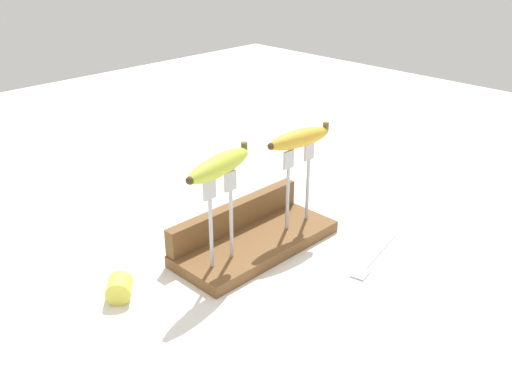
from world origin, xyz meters
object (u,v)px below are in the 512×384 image
Objects in this scene: banana_raised_right at (300,138)px; banana_chunk_near at (119,288)px; fork_stand_left at (221,211)px; fork_stand_right at (298,178)px; banana_raised_left at (219,165)px; fork_fallen_near at (371,261)px.

banana_raised_right is 0.43m from banana_chunk_near.
fork_stand_left is 1.02× the size of fork_stand_right.
fork_stand_right is (0.21, -0.00, -0.00)m from fork_stand_left.
fork_stand_right is at bearing 0.00° from banana_raised_left.
banana_raised_left is 2.69× the size of banana_chunk_near.
banana_chunk_near is (-0.40, 0.24, 0.02)m from fork_fallen_near.
fork_stand_left is 2.78× the size of banana_chunk_near.
fork_stand_right is at bearing 94.65° from fork_fallen_near.
banana_raised_left reaches higher than banana_chunk_near.
fork_stand_left is 0.31m from fork_fallen_near.
fork_stand_left is 0.09m from banana_raised_left.
fork_stand_right is 1.09× the size of banana_raised_right.
fork_fallen_near is (0.01, -0.18, -0.21)m from banana_raised_right.
banana_raised_left is (-0.21, -0.00, 0.09)m from fork_stand_right.
banana_raised_left reaches higher than banana_raised_right.
fork_stand_right is 0.23m from banana_raised_left.
fork_stand_left is 0.22m from banana_chunk_near.
banana_raised_right is (0.21, 0.00, 0.08)m from fork_stand_left.
banana_raised_right is at bearing 0.00° from fork_stand_left.
fork_stand_right is 0.21m from fork_fallen_near.
fork_stand_left is 0.22m from banana_raised_right.
fork_fallen_near is (0.01, -0.18, -0.12)m from fork_stand_right.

